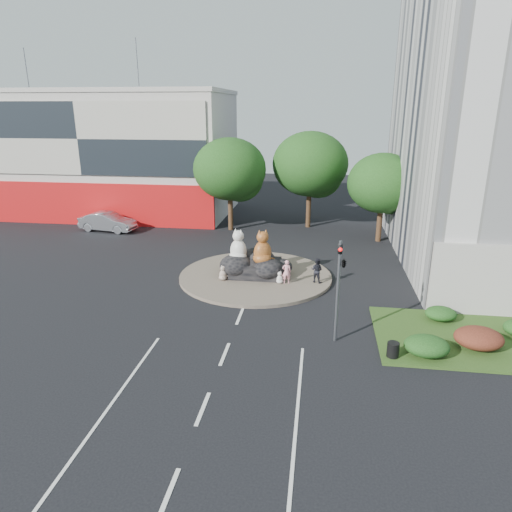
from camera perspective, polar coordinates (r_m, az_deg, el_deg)
The scene contains 21 objects.
ground at distance 21.28m, azimuth -3.94°, elevation -12.14°, with size 120.00×120.00×0.00m, color black.
roundabout_island at distance 30.17m, azimuth -0.06°, elevation -2.50°, with size 10.00×10.00×0.20m, color brown.
rock_plinth at distance 29.98m, azimuth -0.06°, elevation -1.51°, with size 3.20×2.60×0.90m, color black, non-canonical shape.
shophouse_block at distance 51.07m, azimuth -17.91°, elevation 12.14°, with size 25.20×12.30×17.40m.
grass_verge at distance 24.84m, azimuth 26.33°, elevation -9.31°, with size 10.00×6.00×0.12m, color #274717.
tree_left at distance 41.17m, azimuth -3.17°, elevation 10.43°, with size 6.46×6.46×8.27m.
tree_mid at distance 42.36m, azimuth 6.86°, elevation 10.96°, with size 6.84×6.84×8.76m.
tree_right at distance 38.85m, azimuth 15.63°, elevation 8.42°, with size 5.70×5.70×7.30m.
hedge_near_green at distance 22.08m, azimuth 20.56°, elevation -10.48°, with size 2.00×1.60×0.90m, color #173811.
hedge_red at distance 23.60m, azimuth 26.07°, elevation -9.21°, with size 2.20×1.76×0.99m, color #441D12.
hedge_back_green at distance 25.79m, azimuth 22.10°, elevation -6.68°, with size 1.60×1.28×0.72m, color #173811.
traffic_light at distance 21.21m, azimuth 10.59°, elevation -1.73°, with size 0.44×1.24×5.00m.
street_lamp at distance 28.11m, azimuth 26.18°, elevation 3.57°, with size 2.34×0.22×8.06m.
cat_white at distance 29.65m, azimuth -2.22°, elevation 1.38°, with size 1.31×1.13×2.18m, color beige, non-canonical shape.
cat_tabby at distance 29.17m, azimuth 0.83°, elevation 1.17°, with size 1.35×1.17×2.24m, color #AA5623, non-canonical shape.
kitten_calico at distance 29.15m, azimuth -4.16°, elevation -2.07°, with size 0.58×0.50×0.97m, color beige, non-canonical shape.
kitten_white at distance 28.58m, azimuth 2.98°, elevation -2.65°, with size 0.48×0.41×0.79m, color silver, non-canonical shape.
pedestrian_pink at distance 28.46m, azimuth 3.84°, elevation -1.98°, with size 0.56×0.37×1.53m, color pink.
pedestrian_dark at distance 28.83m, azimuth 7.61°, elevation -1.78°, with size 0.77×0.60×1.58m, color black.
parked_car at distance 43.52m, azimuth -18.03°, elevation 4.09°, with size 1.81×5.18×1.71m, color #A7A8AE.
litter_bin at distance 21.53m, azimuth 16.75°, elevation -11.14°, with size 0.53×0.53×0.69m, color black.
Camera 1 is at (3.98, -17.97, 10.68)m, focal length 32.00 mm.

